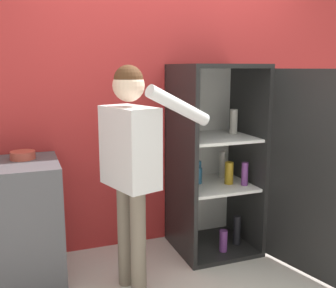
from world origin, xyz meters
TOP-DOWN VIEW (x-y plane):
  - ground_plane at (0.00, 0.00)m, footprint 12.00×12.00m
  - wall_back at (0.00, 0.98)m, footprint 7.00×0.06m
  - refrigerator at (0.38, 0.51)m, footprint 0.86×1.30m
  - person at (-0.55, 0.21)m, footprint 0.72×0.54m
  - counter at (-1.34, 0.62)m, footprint 0.68×0.62m
  - bowl at (-1.24, 0.71)m, footprint 0.18×0.18m

SIDE VIEW (x-z plane):
  - ground_plane at x=0.00m, z-range 0.00..0.00m
  - counter at x=-1.34m, z-range 0.00..0.90m
  - refrigerator at x=0.38m, z-range -0.01..1.59m
  - bowl at x=-1.24m, z-range 0.90..0.96m
  - person at x=-0.55m, z-range 0.21..1.80m
  - wall_back at x=0.00m, z-range 0.00..2.55m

